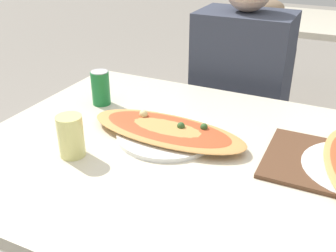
{
  "coord_description": "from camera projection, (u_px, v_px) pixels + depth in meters",
  "views": [
    {
      "loc": [
        0.42,
        -0.91,
        1.34
      ],
      "look_at": [
        -0.02,
        0.02,
        0.81
      ],
      "focal_mm": 42.0,
      "sensor_mm": 36.0,
      "label": 1
    }
  ],
  "objects": [
    {
      "name": "soda_can",
      "position": [
        101.0,
        88.0,
        1.42
      ],
      "size": [
        0.07,
        0.07,
        0.12
      ],
      "color": "#197233",
      "rests_on": "dining_table"
    },
    {
      "name": "dining_table",
      "position": [
        172.0,
        168.0,
        1.19
      ],
      "size": [
        1.17,
        0.99,
        0.75
      ],
      "color": "beige",
      "rests_on": "ground_plane"
    },
    {
      "name": "chair_far_seated",
      "position": [
        243.0,
        121.0,
        1.95
      ],
      "size": [
        0.4,
        0.4,
        0.83
      ],
      "rotation": [
        0.0,
        0.0,
        3.14
      ],
      "color": "#4C4C4C",
      "rests_on": "ground_plane"
    },
    {
      "name": "drink_glass",
      "position": [
        71.0,
        136.0,
        1.1
      ],
      "size": [
        0.07,
        0.07,
        0.12
      ],
      "color": "#E0DB7F",
      "rests_on": "dining_table"
    },
    {
      "name": "background_table",
      "position": [
        285.0,
        25.0,
        2.82
      ],
      "size": [
        1.1,
        0.8,
        0.87
      ],
      "color": "beige",
      "rests_on": "ground_plane"
    },
    {
      "name": "person_seated",
      "position": [
        241.0,
        83.0,
        1.75
      ],
      "size": [
        0.4,
        0.3,
        1.21
      ],
      "rotation": [
        0.0,
        0.0,
        3.14
      ],
      "color": "#2D2D38",
      "rests_on": "ground_plane"
    },
    {
      "name": "pizza_main",
      "position": [
        167.0,
        131.0,
        1.21
      ],
      "size": [
        0.52,
        0.31,
        0.05
      ],
      "color": "white",
      "rests_on": "dining_table"
    }
  ]
}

